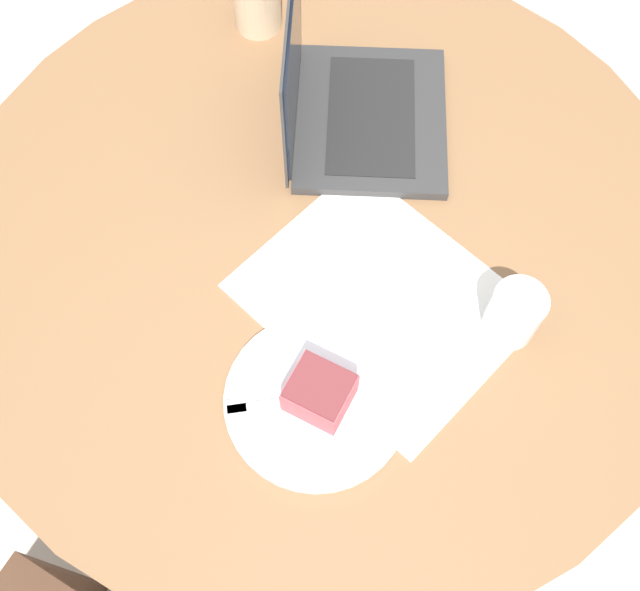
{
  "coord_description": "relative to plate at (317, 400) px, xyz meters",
  "views": [
    {
      "loc": [
        0.34,
        -0.49,
        1.72
      ],
      "look_at": [
        0.08,
        -0.12,
        0.78
      ],
      "focal_mm": 42.0,
      "sensor_mm": 36.0,
      "label": 1
    }
  ],
  "objects": [
    {
      "name": "cake_slice",
      "position": [
        0.0,
        0.0,
        0.03
      ],
      "size": [
        0.09,
        0.08,
        0.06
      ],
      "rotation": [
        0.0,
        0.0,
        3.27
      ],
      "color": "#B74C51",
      "rests_on": "plate"
    },
    {
      "name": "water_glass",
      "position": [
        0.16,
        0.25,
        0.04
      ],
      "size": [
        0.07,
        0.07,
        0.09
      ],
      "color": "silver",
      "rests_on": "dining_table"
    },
    {
      "name": "paper_document",
      "position": [
        -0.01,
        0.18,
        -0.0
      ],
      "size": [
        0.42,
        0.36,
        0.0
      ],
      "rotation": [
        0.0,
        0.0,
        -0.16
      ],
      "color": "white",
      "rests_on": "dining_table"
    },
    {
      "name": "fork",
      "position": [
        -0.04,
        -0.04,
        0.01
      ],
      "size": [
        0.14,
        0.13,
        0.0
      ],
      "rotation": [
        0.0,
        0.0,
        3.89
      ],
      "color": "silver",
      "rests_on": "plate"
    },
    {
      "name": "ground_plane",
      "position": [
        -0.15,
        0.24,
        -0.75
      ],
      "size": [
        12.0,
        12.0,
        0.0
      ],
      "primitive_type": "plane",
      "color": "#B7AD9E"
    },
    {
      "name": "plate",
      "position": [
        0.0,
        0.0,
        0.0
      ],
      "size": [
        0.25,
        0.25,
        0.01
      ],
      "color": "silver",
      "rests_on": "dining_table"
    },
    {
      "name": "dining_table",
      "position": [
        -0.15,
        0.24,
        -0.16
      ],
      "size": [
        1.17,
        1.17,
        0.74
      ],
      "color": "brown",
      "rests_on": "ground_plane"
    },
    {
      "name": "laptop",
      "position": [
        -0.23,
        0.42,
        0.03
      ],
      "size": [
        0.37,
        0.38,
        0.23
      ],
      "rotation": [
        0.0,
        0.0,
        5.27
      ],
      "color": "#2D2D2D",
      "rests_on": "dining_table"
    },
    {
      "name": "coffee_glass",
      "position": [
        -0.48,
        0.51,
        0.05
      ],
      "size": [
        0.08,
        0.08,
        0.11
      ],
      "color": "#C6AD89",
      "rests_on": "dining_table"
    }
  ]
}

